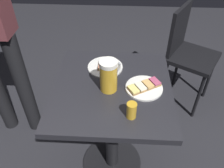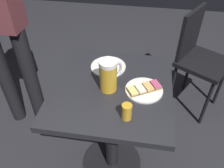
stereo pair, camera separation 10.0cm
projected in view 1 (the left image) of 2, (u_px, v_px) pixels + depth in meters
The scene contains 7 objects.
ground_plane at pixel (112, 162), 1.79m from camera, with size 6.00×6.00×0.00m, color #28282D.
cafe_table at pixel (112, 111), 1.41m from camera, with size 0.66×0.68×0.78m.
plate_near at pixel (144, 87), 1.26m from camera, with size 0.20×0.20×0.03m.
plate_far at pixel (105, 67), 1.41m from camera, with size 0.21×0.21×0.03m.
beer_mug at pixel (109, 75), 1.21m from camera, with size 0.11×0.14×0.18m.
beer_glass_small at pixel (131, 110), 1.09m from camera, with size 0.05×0.05×0.09m, color gold.
cafe_chair at pixel (187, 51), 1.99m from camera, with size 0.52×0.52×0.91m.
Camera 1 is at (0.05, -0.95, 1.63)m, focal length 37.32 mm.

